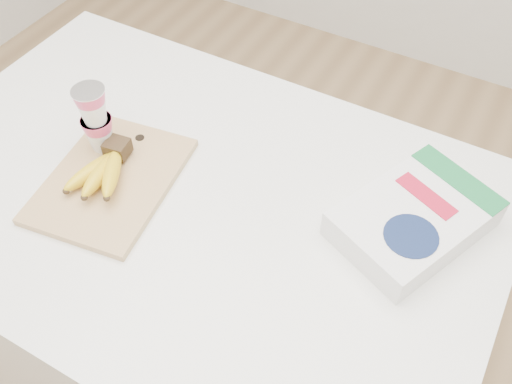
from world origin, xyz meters
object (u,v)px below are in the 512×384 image
(cutting_board, at_px, (111,180))
(cereal_box, at_px, (414,219))
(yogurt_stack, at_px, (95,117))
(bananas, at_px, (104,169))
(table, at_px, (204,307))

(cutting_board, xyz_separation_m, cereal_box, (0.58, 0.19, 0.02))
(cutting_board, bearing_deg, yogurt_stack, 129.54)
(bananas, bearing_deg, cereal_box, 17.88)
(table, xyz_separation_m, bananas, (-0.16, -0.06, 0.51))
(table, height_order, bananas, bananas)
(table, height_order, cutting_board, cutting_board)
(cutting_board, relative_size, cereal_box, 0.95)
(cutting_board, relative_size, yogurt_stack, 2.10)
(bananas, xyz_separation_m, cereal_box, (0.59, 0.19, -0.01))
(bananas, height_order, yogurt_stack, yogurt_stack)
(table, distance_m, cereal_box, 0.67)
(bananas, relative_size, yogurt_stack, 1.10)
(cutting_board, bearing_deg, bananas, -176.16)
(table, bearing_deg, cutting_board, -159.70)
(table, bearing_deg, yogurt_stack, 178.38)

